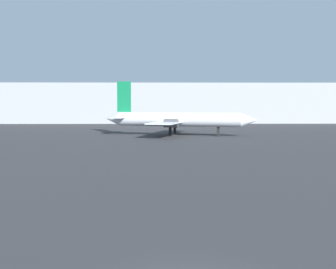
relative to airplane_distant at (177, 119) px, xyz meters
The scene contains 2 objects.
airplane_distant is the anchor object (origin of this frame).
terminal_building 50.36m from the airplane_distant, 84.84° to the left, with size 94.99×25.54×10.25m, color #999EA3.
Camera 1 is at (-0.90, -13.82, 6.05)m, focal length 48.62 mm.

